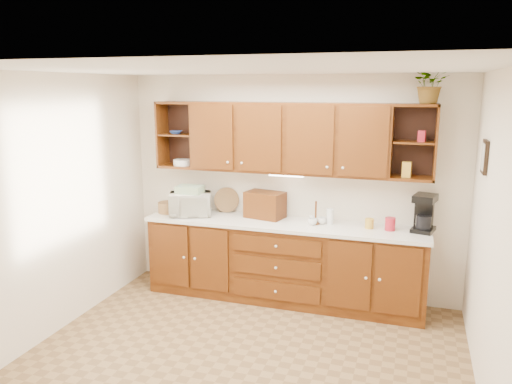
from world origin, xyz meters
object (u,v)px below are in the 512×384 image
Objects in this scene: bread_box at (265,205)px; potted_plant at (431,83)px; microwave at (190,204)px; coffee_maker at (424,213)px.

potted_plant reaches higher than bread_box.
coffee_maker reaches higher than microwave.
potted_plant is (2.65, 0.14, 1.42)m from microwave.
microwave is 1.11× the size of bread_box.
potted_plant is at bearing 12.13° from bread_box.
coffee_maker reaches higher than bread_box.
potted_plant is (1.76, -0.03, 1.40)m from bread_box.
coffee_maker is at bearing 12.62° from bread_box.
bread_box is at bearing -11.32° from microwave.
microwave is at bearing -162.95° from coffee_maker.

